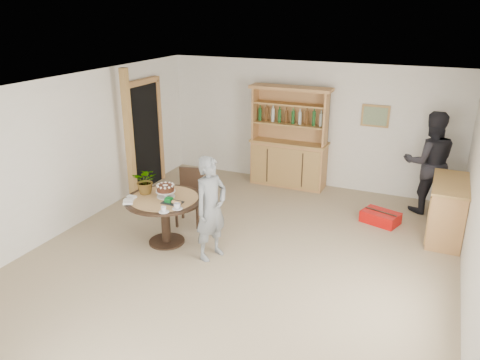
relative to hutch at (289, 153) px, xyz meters
name	(u,v)px	position (x,y,z in m)	size (l,w,h in m)	color
ground	(238,259)	(0.30, -3.24, -0.69)	(7.00, 7.00, 0.00)	tan
room_shell	(238,146)	(0.30, -3.23, 1.05)	(6.04, 7.04, 2.52)	white
doorway	(144,134)	(-2.63, -1.24, 0.42)	(0.13, 1.10, 2.18)	black
pine_post	(129,138)	(-2.40, -2.04, 0.56)	(0.12, 0.12, 2.50)	#AD7D48
hutch	(289,153)	(0.00, 0.00, 0.00)	(1.62, 0.54, 2.04)	tan
sideboard	(447,210)	(3.04, -1.24, -0.22)	(0.54, 1.26, 0.94)	tan
dining_table	(165,207)	(-0.95, -3.20, -0.08)	(1.20, 1.20, 0.76)	black
dining_chair	(190,193)	(-0.97, -2.38, -0.15)	(0.51, 0.51, 0.95)	black
birthday_cake	(166,189)	(-0.95, -3.15, 0.19)	(0.30, 0.30, 0.20)	white
flower_vase	(146,181)	(-1.30, -3.15, 0.28)	(0.38, 0.33, 0.42)	#3F7233
gift_tray	(172,201)	(-0.73, -3.33, 0.10)	(0.30, 0.20, 0.08)	black
coffee_cup_a	(177,206)	(-0.55, -3.48, 0.11)	(0.15, 0.15, 0.09)	silver
coffee_cup_b	(164,210)	(-0.67, -3.65, 0.11)	(0.15, 0.15, 0.08)	silver
napkins	(129,200)	(-1.36, -3.52, 0.09)	(0.24, 0.33, 0.03)	white
teen_boy	(211,208)	(-0.10, -3.30, 0.09)	(0.57, 0.37, 1.55)	slate
adult_person	(429,163)	(2.67, -0.28, 0.23)	(0.89, 0.70, 1.84)	black
red_suitcase	(380,217)	(2.03, -1.12, -0.59)	(0.69, 0.57, 0.21)	red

